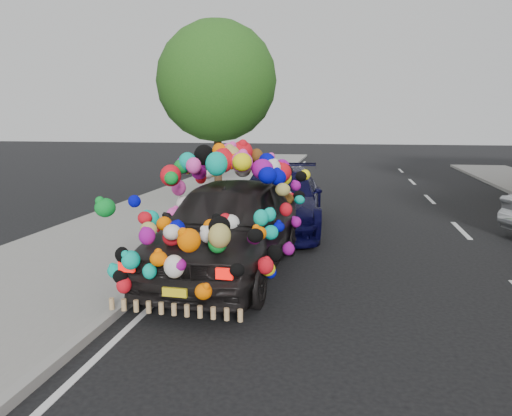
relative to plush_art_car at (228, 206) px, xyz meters
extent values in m
plane|color=black|center=(1.28, -0.64, -1.21)|extent=(100.00, 100.00, 0.00)
cube|color=gray|center=(-3.02, -0.64, -1.15)|extent=(4.00, 60.00, 0.12)
cube|color=gray|center=(-1.07, -0.64, -1.15)|extent=(0.15, 60.00, 0.13)
cylinder|color=#332114|center=(-2.52, 8.86, 0.15)|extent=(0.28, 0.28, 2.73)
sphere|color=#1B5617|center=(-2.52, 8.86, 2.82)|extent=(4.20, 4.20, 4.20)
imported|color=black|center=(0.00, 0.00, -0.37)|extent=(2.24, 5.06, 1.69)
cube|color=red|center=(-0.80, -2.47, -0.43)|extent=(0.22, 0.07, 0.14)
cube|color=red|center=(0.56, -2.53, -0.43)|extent=(0.22, 0.07, 0.14)
cube|color=yellow|center=(-0.12, -2.51, -0.73)|extent=(0.34, 0.06, 0.12)
imported|color=black|center=(0.40, 3.86, -0.46)|extent=(2.43, 5.31, 1.50)
camera|label=1|loc=(2.06, -8.45, 1.50)|focal=35.00mm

